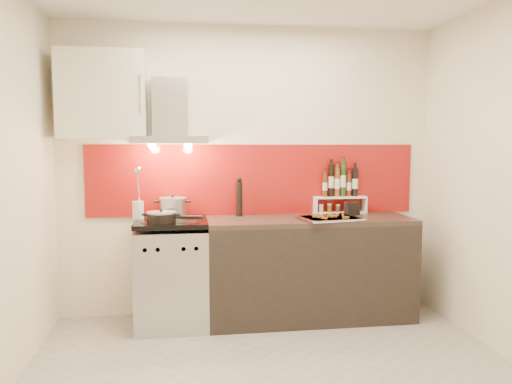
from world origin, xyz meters
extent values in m
plane|color=#9E9991|center=(0.00, 0.00, 0.00)|extent=(3.40, 3.40, 0.00)
cube|color=silver|center=(0.00, 1.40, 1.30)|extent=(3.40, 0.02, 2.60)
cube|color=maroon|center=(0.05, 1.39, 1.22)|extent=(3.00, 0.02, 0.64)
cube|color=#B7B7BA|center=(-0.70, 1.10, 0.42)|extent=(0.60, 0.60, 0.84)
cube|color=black|center=(-0.70, 0.81, 0.33)|extent=(0.50, 0.02, 0.40)
cube|color=#B7B7BA|center=(-0.70, 0.81, 0.72)|extent=(0.56, 0.02, 0.12)
cube|color=#FF190C|center=(-0.70, 0.81, 0.72)|extent=(0.10, 0.01, 0.04)
cube|color=black|center=(-0.70, 1.10, 0.89)|extent=(0.60, 0.60, 0.04)
cube|color=black|center=(0.50, 1.10, 0.43)|extent=(1.80, 0.60, 0.86)
cube|color=#30231D|center=(0.50, 1.10, 0.88)|extent=(1.80, 0.60, 0.04)
cube|color=#B7B7BA|center=(-0.70, 1.15, 1.58)|extent=(0.62, 0.50, 0.06)
cube|color=#B7B7BA|center=(-0.70, 1.30, 1.86)|extent=(0.30, 0.18, 0.50)
sphere|color=#FFD18C|center=(-0.85, 1.15, 1.54)|extent=(0.07, 0.07, 0.07)
sphere|color=#FFD18C|center=(-0.55, 1.15, 1.54)|extent=(0.07, 0.07, 0.07)
cube|color=beige|center=(-1.25, 1.22, 1.95)|extent=(0.70, 0.35, 0.72)
cylinder|color=#B7B7BA|center=(-0.69, 1.25, 0.99)|extent=(0.23, 0.23, 0.16)
cylinder|color=#99999E|center=(-0.69, 1.25, 1.08)|extent=(0.24, 0.24, 0.01)
sphere|color=black|center=(-0.69, 1.25, 1.10)|extent=(0.03, 0.03, 0.03)
cylinder|color=black|center=(-0.78, 0.98, 0.95)|extent=(0.23, 0.23, 0.07)
cylinder|color=#99999E|center=(-0.78, 0.98, 0.99)|extent=(0.24, 0.24, 0.01)
sphere|color=black|center=(-0.78, 0.98, 1.01)|extent=(0.03, 0.03, 0.03)
cylinder|color=black|center=(-0.55, 0.94, 0.95)|extent=(0.23, 0.07, 0.03)
cylinder|color=silver|center=(-0.98, 1.20, 0.98)|extent=(0.10, 0.10, 0.16)
cylinder|color=silver|center=(-0.97, 1.20, 1.19)|extent=(0.01, 0.07, 0.30)
sphere|color=silver|center=(-0.97, 1.13, 1.33)|extent=(0.06, 0.06, 0.06)
cylinder|color=black|center=(-0.10, 1.30, 1.06)|extent=(0.05, 0.05, 0.31)
sphere|color=black|center=(-0.10, 1.30, 1.23)|extent=(0.04, 0.04, 0.04)
cube|color=white|center=(0.84, 1.33, 0.91)|extent=(0.49, 0.13, 0.01)
cube|color=white|center=(0.61, 1.33, 0.98)|extent=(0.01, 0.13, 0.14)
cube|color=white|center=(1.08, 1.33, 0.98)|extent=(0.02, 0.13, 0.14)
cube|color=white|center=(0.84, 1.33, 1.05)|extent=(0.49, 0.13, 0.02)
cylinder|color=#562A0E|center=(0.70, 1.33, 1.17)|extent=(0.04, 0.04, 0.21)
cylinder|color=black|center=(0.76, 1.33, 1.21)|extent=(0.05, 0.05, 0.30)
cylinder|color=brown|center=(0.81, 1.33, 1.19)|extent=(0.05, 0.05, 0.27)
cylinder|color=#1D3613|center=(0.87, 1.33, 1.22)|extent=(0.05, 0.05, 0.32)
cylinder|color=#562517|center=(0.93, 1.33, 1.16)|extent=(0.04, 0.04, 0.21)
cylinder|color=black|center=(0.99, 1.33, 1.19)|extent=(0.05, 0.05, 0.26)
cylinder|color=beige|center=(0.66, 1.33, 0.95)|extent=(0.04, 0.04, 0.06)
cylinder|color=brown|center=(0.74, 1.33, 0.95)|extent=(0.04, 0.04, 0.07)
cylinder|color=#453522|center=(0.82, 1.33, 0.94)|extent=(0.04, 0.04, 0.06)
cylinder|color=silver|center=(0.91, 1.33, 0.95)|extent=(0.04, 0.04, 0.08)
cylinder|color=#9B6319|center=(0.99, 1.33, 0.95)|extent=(0.04, 0.04, 0.07)
cube|color=black|center=(0.92, 1.21, 0.96)|extent=(0.14, 0.09, 0.11)
cube|color=silver|center=(0.64, 0.98, 0.91)|extent=(0.53, 0.43, 0.01)
cube|color=silver|center=(0.64, 0.98, 0.92)|extent=(0.55, 0.46, 0.01)
cube|color=red|center=(0.64, 0.98, 0.92)|extent=(0.48, 0.39, 0.01)
cube|color=brown|center=(0.66, 0.97, 0.93)|extent=(0.04, 0.06, 0.02)
cube|color=brown|center=(0.76, 1.00, 0.93)|extent=(0.04, 0.07, 0.02)
cube|color=brown|center=(0.66, 1.04, 0.93)|extent=(0.05, 0.06, 0.02)
cube|color=brown|center=(0.53, 1.01, 0.93)|extent=(0.05, 0.06, 0.02)
cube|color=brown|center=(0.56, 0.95, 0.93)|extent=(0.06, 0.05, 0.02)
cube|color=brown|center=(0.75, 0.87, 0.93)|extent=(0.06, 0.04, 0.02)
cube|color=brown|center=(0.65, 0.98, 0.93)|extent=(0.06, 0.02, 0.02)
cube|color=brown|center=(0.52, 0.98, 0.93)|extent=(0.07, 0.04, 0.02)
cube|color=brown|center=(0.60, 1.02, 0.93)|extent=(0.06, 0.05, 0.02)
cube|color=brown|center=(0.57, 0.89, 0.93)|extent=(0.05, 0.06, 0.02)
cube|color=brown|center=(0.69, 0.98, 0.93)|extent=(0.03, 0.07, 0.02)
cube|color=brown|center=(0.73, 1.06, 0.93)|extent=(0.02, 0.06, 0.02)
cube|color=brown|center=(0.54, 1.07, 0.93)|extent=(0.06, 0.05, 0.02)
cube|color=brown|center=(0.68, 1.03, 0.93)|extent=(0.03, 0.06, 0.02)
cube|color=brown|center=(0.59, 1.04, 0.93)|extent=(0.06, 0.06, 0.02)
cube|color=brown|center=(0.75, 0.88, 0.93)|extent=(0.05, 0.06, 0.02)
camera|label=1|loc=(-0.59, -3.11, 1.55)|focal=35.00mm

